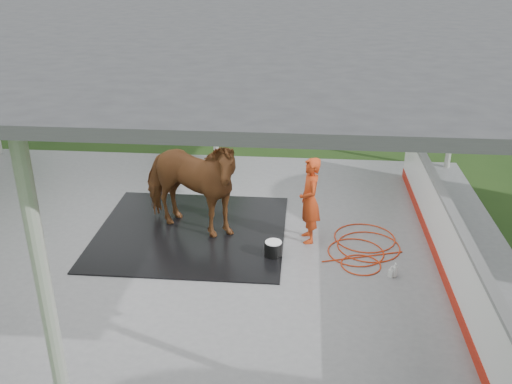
# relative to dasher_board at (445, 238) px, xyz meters

# --- Properties ---
(ground) EXTENTS (100.00, 100.00, 0.00)m
(ground) POSITION_rel_dasher_board_xyz_m (-4.60, 0.00, -0.59)
(ground) COLOR #1E3814
(concrete_slab) EXTENTS (12.00, 10.00, 0.05)m
(concrete_slab) POSITION_rel_dasher_board_xyz_m (-4.60, 0.00, -0.57)
(concrete_slab) COLOR slate
(concrete_slab) RESTS_ON ground
(pavilion_structure) EXTENTS (12.60, 10.60, 4.05)m
(pavilion_structure) POSITION_rel_dasher_board_xyz_m (-4.60, -0.00, 3.37)
(pavilion_structure) COLOR beige
(pavilion_structure) RESTS_ON ground
(dasher_board) EXTENTS (0.16, 8.00, 1.15)m
(dasher_board) POSITION_rel_dasher_board_xyz_m (0.00, 0.00, 0.00)
(dasher_board) COLOR #B21E0E
(dasher_board) RESTS_ON concrete_slab
(tree_belt) EXTENTS (28.00, 28.00, 5.80)m
(tree_belt) POSITION_rel_dasher_board_xyz_m (-4.30, 0.90, 3.20)
(tree_belt) COLOR #382314
(tree_belt) RESTS_ON ground
(rubber_mat) EXTENTS (3.55, 3.33, 0.03)m
(rubber_mat) POSITION_rel_dasher_board_xyz_m (-4.50, 0.82, -0.53)
(rubber_mat) COLOR black
(rubber_mat) RESTS_ON concrete_slab
(horse) EXTENTS (2.52, 1.88, 1.94)m
(horse) POSITION_rel_dasher_board_xyz_m (-4.50, 0.82, 0.45)
(horse) COLOR brown
(horse) RESTS_ON rubber_mat
(handler) EXTENTS (0.50, 0.65, 1.62)m
(handler) POSITION_rel_dasher_board_xyz_m (-2.27, 0.72, 0.27)
(handler) COLOR #B73713
(handler) RESTS_ON concrete_slab
(wash_bucket) EXTENTS (0.32, 0.32, 0.30)m
(wash_bucket) POSITION_rel_dasher_board_xyz_m (-2.88, 0.05, -0.39)
(wash_bucket) COLOR black
(wash_bucket) RESTS_ON concrete_slab
(soap_bottle_a) EXTENTS (0.11, 0.11, 0.26)m
(soap_bottle_a) POSITION_rel_dasher_board_xyz_m (-0.84, -0.42, -0.41)
(soap_bottle_a) COLOR silver
(soap_bottle_a) RESTS_ON concrete_slab
(soap_bottle_b) EXTENTS (0.12, 0.13, 0.20)m
(soap_bottle_b) POSITION_rel_dasher_board_xyz_m (-0.90, -0.43, -0.44)
(soap_bottle_b) COLOR #338CD8
(soap_bottle_b) RESTS_ON concrete_slab
(hose_coil) EXTENTS (1.45, 1.90, 0.02)m
(hose_coil) POSITION_rel_dasher_board_xyz_m (-1.27, 0.50, -0.53)
(hose_coil) COLOR red
(hose_coil) RESTS_ON concrete_slab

